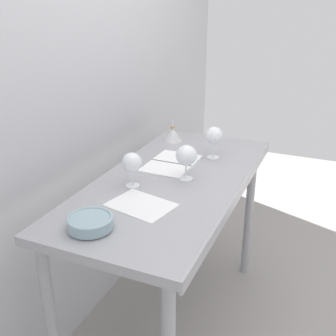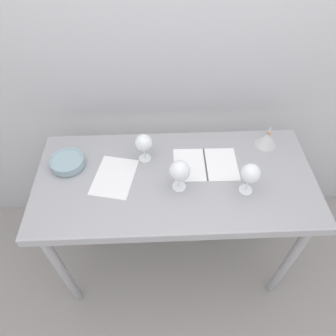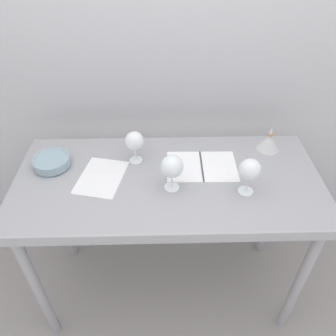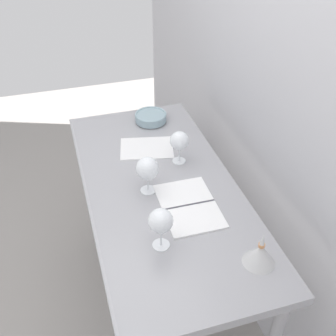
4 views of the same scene
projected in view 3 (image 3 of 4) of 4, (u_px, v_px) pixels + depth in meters
name	position (u px, v px, depth m)	size (l,w,h in m)	color
ground_plane	(168.00, 284.00, 2.08)	(6.00, 6.00, 0.00)	gray
back_wall	(165.00, 51.00, 1.63)	(3.80, 0.04, 2.60)	#B4B4B9
steel_counter	(168.00, 195.00, 1.57)	(1.40, 0.65, 0.90)	#99999E
wine_glass_near_right	(250.00, 170.00, 1.36)	(0.09, 0.09, 0.17)	white
wine_glass_far_left	(134.00, 142.00, 1.53)	(0.09, 0.09, 0.16)	white
wine_glass_near_center	(172.00, 167.00, 1.38)	(0.10, 0.10, 0.17)	white
open_notebook	(202.00, 167.00, 1.56)	(0.33, 0.23, 0.01)	white
tasting_sheet_upper	(101.00, 177.00, 1.51)	(0.19, 0.26, 0.00)	white
tasting_bowl	(51.00, 162.00, 1.55)	(0.17, 0.17, 0.05)	beige
decanter_funnel	(269.00, 142.00, 1.65)	(0.12, 0.12, 0.13)	silver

